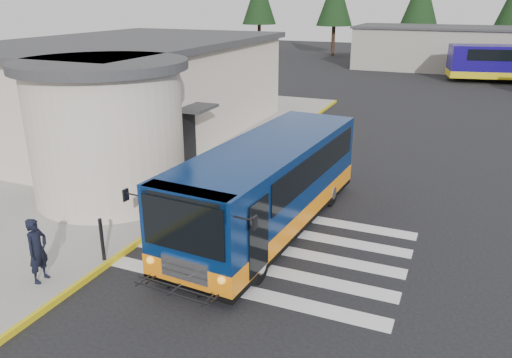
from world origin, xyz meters
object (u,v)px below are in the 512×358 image
at_px(pedestrian_a, 38,250).
at_px(pedestrian_b, 115,184).
at_px(transit_bus, 268,189).
at_px(bollard, 102,239).

bearing_deg(pedestrian_a, pedestrian_b, 10.31).
bearing_deg(transit_bus, bollard, -126.15).
distance_m(transit_bus, pedestrian_b, 5.28).
relative_size(pedestrian_a, bollard, 1.38).
relative_size(transit_bus, pedestrian_b, 5.72).
height_order(pedestrian_a, pedestrian_b, pedestrian_b).
bearing_deg(transit_bus, pedestrian_b, -167.15).
xyz_separation_m(transit_bus, pedestrian_b, (-5.21, -0.82, -0.30)).
height_order(pedestrian_b, bollard, pedestrian_b).
height_order(transit_bus, bollard, transit_bus).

